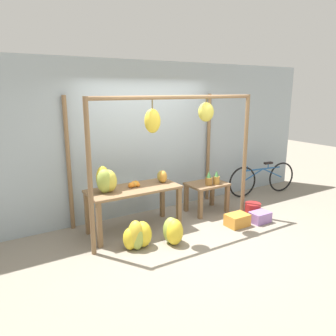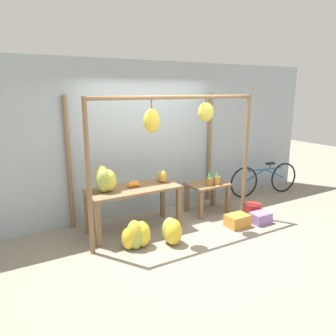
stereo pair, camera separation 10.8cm
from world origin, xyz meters
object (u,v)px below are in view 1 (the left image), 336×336
object	(u,v)px
parked_bicycle	(262,179)
pineapple_cluster	(212,179)
banana_pile_on_table	(106,180)
fruit_crate_white	(237,220)
banana_pile_ground_right	(173,232)
papaya_pile	(162,176)
fruit_crate_purple	(260,217)
orange_pile	(134,184)
blue_bucket	(253,209)
banana_pile_ground_left	(138,236)

from	to	relation	value
parked_bicycle	pineapple_cluster	bearing A→B (deg)	-169.18
banana_pile_on_table	parked_bicycle	world-z (taller)	banana_pile_on_table
fruit_crate_white	parked_bicycle	distance (m)	2.01
banana_pile_ground_right	papaya_pile	distance (m)	1.05
banana_pile_on_table	fruit_crate_purple	size ratio (longest dim) A/B	1.19
orange_pile	parked_bicycle	bearing A→B (deg)	3.45
banana_pile_on_table	papaya_pile	xyz separation A→B (m)	(1.02, 0.00, -0.08)
blue_bucket	parked_bicycle	bearing A→B (deg)	35.94
orange_pile	papaya_pile	distance (m)	0.53
fruit_crate_white	papaya_pile	world-z (taller)	papaya_pile
pineapple_cluster	banana_pile_ground_right	distance (m)	1.53
fruit_crate_white	fruit_crate_purple	bearing A→B (deg)	-11.44
pineapple_cluster	fruit_crate_white	xyz separation A→B (m)	(0.01, -0.70, -0.57)
orange_pile	parked_bicycle	distance (m)	3.29
blue_bucket	papaya_pile	size ratio (longest dim) A/B	1.33
banana_pile_on_table	orange_pile	size ratio (longest dim) A/B	1.96
fruit_crate_white	blue_bucket	distance (m)	0.62
parked_bicycle	fruit_crate_purple	xyz separation A→B (m)	(-1.25, -1.12, -0.26)
fruit_crate_white	fruit_crate_purple	world-z (taller)	fruit_crate_white
banana_pile_ground_left	banana_pile_on_table	bearing A→B (deg)	108.77
orange_pile	banana_pile_ground_left	world-z (taller)	orange_pile
pineapple_cluster	blue_bucket	size ratio (longest dim) A/B	1.00
banana_pile_ground_left	banana_pile_ground_right	xyz separation A→B (m)	(0.53, -0.14, -0.01)
fruit_crate_white	banana_pile_ground_right	bearing A→B (deg)	178.63
parked_bicycle	banana_pile_on_table	bearing A→B (deg)	-176.63
banana_pile_ground_right	papaya_pile	bearing A→B (deg)	70.63
orange_pile	pineapple_cluster	size ratio (longest dim) A/B	0.72
banana_pile_on_table	parked_bicycle	distance (m)	3.80
pineapple_cluster	parked_bicycle	distance (m)	1.77
blue_bucket	fruit_crate_purple	size ratio (longest dim) A/B	0.85
papaya_pile	fruit_crate_purple	distance (m)	1.89
banana_pile_ground_left	blue_bucket	size ratio (longest dim) A/B	1.61
papaya_pile	fruit_crate_purple	bearing A→B (deg)	-31.19
fruit_crate_white	pineapple_cluster	bearing A→B (deg)	90.50
fruit_crate_white	blue_bucket	world-z (taller)	blue_bucket
papaya_pile	orange_pile	bearing A→B (deg)	177.49
orange_pile	fruit_crate_white	bearing A→B (deg)	-28.08
banana_pile_ground_right	parked_bicycle	bearing A→B (deg)	18.28
pineapple_cluster	fruit_crate_purple	size ratio (longest dim) A/B	0.84
orange_pile	pineapple_cluster	xyz separation A→B (m)	(1.54, -0.13, -0.10)
blue_bucket	fruit_crate_white	bearing A→B (deg)	-160.44
pineapple_cluster	blue_bucket	distance (m)	0.95
parked_bicycle	banana_pile_ground_right	bearing A→B (deg)	-161.72
parked_bicycle	papaya_pile	xyz separation A→B (m)	(-2.73, -0.22, 0.49)
fruit_crate_white	papaya_pile	bearing A→B (deg)	141.87
pineapple_cluster	blue_bucket	xyz separation A→B (m)	(0.59, -0.49, -0.56)
orange_pile	fruit_crate_purple	size ratio (longest dim) A/B	0.61
banana_pile_ground_left	fruit_crate_white	size ratio (longest dim) A/B	1.23
banana_pile_ground_left	fruit_crate_purple	bearing A→B (deg)	-6.52
pineapple_cluster	parked_bicycle	world-z (taller)	pineapple_cluster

